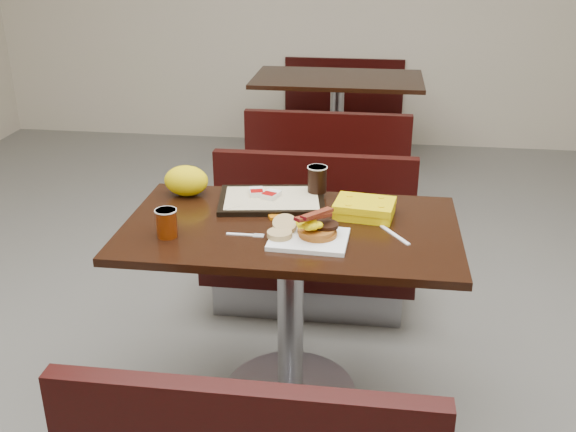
# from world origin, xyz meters

# --- Properties ---
(floor) EXTENTS (6.00, 7.00, 0.01)m
(floor) POSITION_xyz_m (0.00, 0.00, 0.00)
(floor) COLOR slate
(floor) RESTS_ON ground
(table_near) EXTENTS (1.20, 0.70, 0.75)m
(table_near) POSITION_xyz_m (0.00, 0.00, 0.38)
(table_near) COLOR black
(table_near) RESTS_ON floor
(bench_near_n) EXTENTS (1.00, 0.46, 0.72)m
(bench_near_n) POSITION_xyz_m (0.00, 0.70, 0.36)
(bench_near_n) COLOR black
(bench_near_n) RESTS_ON floor
(table_far) EXTENTS (1.20, 0.70, 0.75)m
(table_far) POSITION_xyz_m (0.00, 2.60, 0.38)
(table_far) COLOR black
(table_far) RESTS_ON floor
(bench_far_s) EXTENTS (1.00, 0.46, 0.72)m
(bench_far_s) POSITION_xyz_m (0.00, 1.90, 0.36)
(bench_far_s) COLOR black
(bench_far_s) RESTS_ON floor
(bench_far_n) EXTENTS (1.00, 0.46, 0.72)m
(bench_far_n) POSITION_xyz_m (0.00, 3.30, 0.36)
(bench_far_n) COLOR black
(bench_far_n) RESTS_ON floor
(platter) EXTENTS (0.27, 0.22, 0.02)m
(platter) POSITION_xyz_m (0.08, -0.13, 0.76)
(platter) COLOR white
(platter) RESTS_ON table_near
(pancake_stack) EXTENTS (0.17, 0.17, 0.03)m
(pancake_stack) POSITION_xyz_m (0.11, -0.11, 0.78)
(pancake_stack) COLOR #9B4C19
(pancake_stack) RESTS_ON platter
(sausage_patty) EXTENTS (0.10, 0.10, 0.01)m
(sausage_patty) POSITION_xyz_m (0.14, -0.09, 0.80)
(sausage_patty) COLOR black
(sausage_patty) RESTS_ON pancake_stack
(scrambled_eggs) EXTENTS (0.10, 0.09, 0.04)m
(scrambled_eggs) POSITION_xyz_m (0.08, -0.12, 0.82)
(scrambled_eggs) COLOR #FFE905
(scrambled_eggs) RESTS_ON pancake_stack
(bacon_strips) EXTENTS (0.15, 0.16, 0.01)m
(bacon_strips) POSITION_xyz_m (0.09, -0.13, 0.85)
(bacon_strips) COLOR #48050D
(bacon_strips) RESTS_ON scrambled_eggs
(muffin_bottom) EXTENTS (0.11, 0.11, 0.02)m
(muffin_bottom) POSITION_xyz_m (-0.02, -0.14, 0.78)
(muffin_bottom) COLOR tan
(muffin_bottom) RESTS_ON platter
(muffin_top) EXTENTS (0.10, 0.10, 0.05)m
(muffin_top) POSITION_xyz_m (-0.01, -0.08, 0.79)
(muffin_top) COLOR tan
(muffin_top) RESTS_ON platter
(coffee_cup_near) EXTENTS (0.08, 0.08, 0.10)m
(coffee_cup_near) POSITION_xyz_m (-0.41, -0.15, 0.80)
(coffee_cup_near) COLOR #8B3105
(coffee_cup_near) RESTS_ON table_near
(fork) EXTENTS (0.13, 0.02, 0.00)m
(fork) POSITION_xyz_m (-0.16, -0.11, 0.75)
(fork) COLOR white
(fork) RESTS_ON table_near
(knife) EXTENTS (0.10, 0.15, 0.00)m
(knife) POSITION_xyz_m (0.37, -0.04, 0.75)
(knife) COLOR white
(knife) RESTS_ON table_near
(condiment_syrup) EXTENTS (0.05, 0.05, 0.01)m
(condiment_syrup) POSITION_xyz_m (-0.07, 0.05, 0.76)
(condiment_syrup) COLOR #C66108
(condiment_syrup) RESTS_ON table_near
(condiment_ketchup) EXTENTS (0.06, 0.05, 0.01)m
(condiment_ketchup) POSITION_xyz_m (0.02, 0.03, 0.76)
(condiment_ketchup) COLOR #8C0504
(condiment_ketchup) RESTS_ON table_near
(tray) EXTENTS (0.44, 0.34, 0.02)m
(tray) POSITION_xyz_m (-0.10, 0.21, 0.76)
(tray) COLOR black
(tray) RESTS_ON table_near
(hashbrown_sleeve_left) EXTENTS (0.07, 0.08, 0.02)m
(hashbrown_sleeve_left) POSITION_xyz_m (-0.17, 0.23, 0.78)
(hashbrown_sleeve_left) COLOR silver
(hashbrown_sleeve_left) RESTS_ON tray
(hashbrown_sleeve_right) EXTENTS (0.08, 0.09, 0.02)m
(hashbrown_sleeve_right) POSITION_xyz_m (-0.10, 0.21, 0.78)
(hashbrown_sleeve_right) COLOR silver
(hashbrown_sleeve_right) RESTS_ON tray
(coffee_cup_far) EXTENTS (0.09, 0.09, 0.10)m
(coffee_cup_far) POSITION_xyz_m (0.07, 0.30, 0.82)
(coffee_cup_far) COLOR black
(coffee_cup_far) RESTS_ON tray
(clamshell) EXTENTS (0.23, 0.19, 0.06)m
(clamshell) POSITION_xyz_m (0.26, 0.12, 0.78)
(clamshell) COLOR #E0BC03
(clamshell) RESTS_ON table_near
(paper_bag) EXTENTS (0.19, 0.14, 0.12)m
(paper_bag) POSITION_xyz_m (-0.45, 0.24, 0.81)
(paper_bag) COLOR yellow
(paper_bag) RESTS_ON table_near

